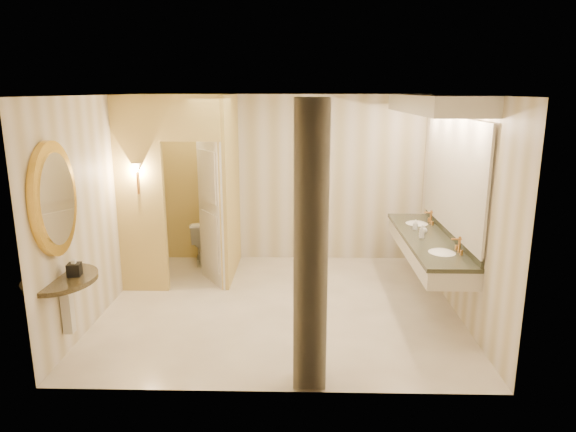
# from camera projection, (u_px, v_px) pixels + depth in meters

# --- Properties ---
(floor) EXTENTS (4.50, 4.50, 0.00)m
(floor) POSITION_uv_depth(u_px,v_px,m) (280.00, 305.00, 6.77)
(floor) COLOR white
(floor) RESTS_ON ground
(ceiling) EXTENTS (4.50, 4.50, 0.00)m
(ceiling) POSITION_uv_depth(u_px,v_px,m) (280.00, 95.00, 6.12)
(ceiling) COLOR white
(ceiling) RESTS_ON wall_back
(wall_back) EXTENTS (4.50, 0.02, 2.70)m
(wall_back) POSITION_uv_depth(u_px,v_px,m) (285.00, 179.00, 8.39)
(wall_back) COLOR beige
(wall_back) RESTS_ON floor
(wall_front) EXTENTS (4.50, 0.02, 2.70)m
(wall_front) POSITION_uv_depth(u_px,v_px,m) (271.00, 255.00, 4.50)
(wall_front) COLOR beige
(wall_front) RESTS_ON floor
(wall_left) EXTENTS (0.02, 4.00, 2.70)m
(wall_left) POSITION_uv_depth(u_px,v_px,m) (103.00, 204.00, 6.50)
(wall_left) COLOR beige
(wall_left) RESTS_ON floor
(wall_right) EXTENTS (0.02, 4.00, 2.70)m
(wall_right) POSITION_uv_depth(u_px,v_px,m) (460.00, 206.00, 6.39)
(wall_right) COLOR beige
(wall_right) RESTS_ON floor
(toilet_closet) EXTENTS (1.50, 1.55, 2.70)m
(toilet_closet) POSITION_uv_depth(u_px,v_px,m) (205.00, 188.00, 7.40)
(toilet_closet) COLOR #D2C46E
(toilet_closet) RESTS_ON floor
(wall_sconce) EXTENTS (0.14, 0.14, 0.42)m
(wall_sconce) POSITION_uv_depth(u_px,v_px,m) (137.00, 170.00, 6.82)
(wall_sconce) COLOR #B6793A
(wall_sconce) RESTS_ON toilet_closet
(vanity) EXTENTS (0.75, 2.73, 2.09)m
(vanity) POSITION_uv_depth(u_px,v_px,m) (434.00, 180.00, 6.61)
(vanity) COLOR beige
(vanity) RESTS_ON floor
(console_shelf) EXTENTS (0.90, 0.90, 1.90)m
(console_shelf) POSITION_uv_depth(u_px,v_px,m) (57.00, 234.00, 5.20)
(console_shelf) COLOR black
(console_shelf) RESTS_ON floor
(pillar) EXTENTS (0.31, 0.31, 2.70)m
(pillar) POSITION_uv_depth(u_px,v_px,m) (310.00, 248.00, 4.69)
(pillar) COLOR beige
(pillar) RESTS_ON floor
(tissue_box) EXTENTS (0.15, 0.15, 0.13)m
(tissue_box) POSITION_uv_depth(u_px,v_px,m) (74.00, 270.00, 5.34)
(tissue_box) COLOR black
(tissue_box) RESTS_ON console_shelf
(toilet) EXTENTS (0.54, 0.77, 0.71)m
(toilet) POSITION_uv_depth(u_px,v_px,m) (202.00, 241.00, 8.41)
(toilet) COLOR white
(toilet) RESTS_ON floor
(soap_bottle_a) EXTENTS (0.08, 0.08, 0.14)m
(soap_bottle_a) POSITION_uv_depth(u_px,v_px,m) (415.00, 225.00, 7.12)
(soap_bottle_a) COLOR beige
(soap_bottle_a) RESTS_ON vanity
(soap_bottle_b) EXTENTS (0.09, 0.09, 0.11)m
(soap_bottle_b) POSITION_uv_depth(u_px,v_px,m) (424.00, 229.00, 6.94)
(soap_bottle_b) COLOR silver
(soap_bottle_b) RESTS_ON vanity
(soap_bottle_c) EXTENTS (0.08, 0.08, 0.19)m
(soap_bottle_c) POSITION_uv_depth(u_px,v_px,m) (422.00, 232.00, 6.67)
(soap_bottle_c) COLOR #C6B28C
(soap_bottle_c) RESTS_ON vanity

